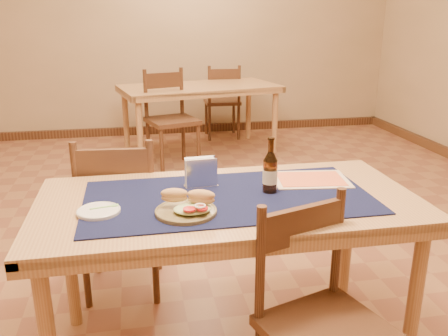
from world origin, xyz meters
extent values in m
cube|color=#8C5D3D|center=(0.00, 0.00, -0.01)|extent=(6.00, 7.00, 0.02)
cube|color=tan|center=(0.00, 3.51, 1.40)|extent=(6.00, 0.02, 2.80)
cylinder|color=#AD8451|center=(0.72, -1.12, 0.35)|extent=(0.06, 0.06, 0.71)
cylinder|color=#AD8451|center=(-0.72, -0.48, 0.35)|extent=(0.06, 0.06, 0.71)
cylinder|color=#AD8451|center=(0.72, -0.48, 0.35)|extent=(0.06, 0.06, 0.71)
cube|color=#AD8451|center=(0.00, -0.80, 0.73)|extent=(1.60, 0.80, 0.04)
cube|color=#0E1336|center=(0.00, -0.80, 0.75)|extent=(1.20, 0.60, 0.01)
cube|color=#4E301C|center=(0.00, 3.47, 0.05)|extent=(6.00, 0.06, 0.10)
cylinder|color=#AD8451|center=(-0.33, 2.02, 0.35)|extent=(0.06, 0.06, 0.71)
cylinder|color=#AD8451|center=(1.16, 2.33, 0.35)|extent=(0.06, 0.06, 0.71)
cylinder|color=#AD8451|center=(-0.47, 2.69, 0.35)|extent=(0.06, 0.06, 0.71)
cylinder|color=#AD8451|center=(1.02, 3.00, 0.35)|extent=(0.06, 0.06, 0.71)
cube|color=#AD8451|center=(0.35, 2.51, 0.73)|extent=(1.81, 1.17, 0.04)
cylinder|color=#4E301C|center=(-0.27, -0.02, 0.23)|extent=(0.04, 0.04, 0.45)
cylinder|color=#4E301C|center=(-0.63, 0.01, 0.23)|extent=(0.04, 0.04, 0.45)
cylinder|color=#4E301C|center=(-0.31, -0.38, 0.23)|extent=(0.04, 0.04, 0.45)
cylinder|color=#4E301C|center=(-0.67, -0.35, 0.23)|extent=(0.04, 0.04, 0.45)
cube|color=#4E301C|center=(-0.47, -0.18, 0.45)|extent=(0.46, 0.46, 0.04)
cube|color=#4E301C|center=(-0.49, -0.37, 0.80)|extent=(0.36, 0.06, 0.14)
cylinder|color=#4E301C|center=(-0.31, -0.39, 0.68)|extent=(0.04, 0.04, 0.46)
cylinder|color=#4E301C|center=(-0.67, -0.36, 0.68)|extent=(0.04, 0.04, 0.46)
cube|color=#4E301C|center=(0.25, -1.34, 0.44)|extent=(0.51, 0.51, 0.04)
cube|color=#4E301C|center=(0.19, -1.17, 0.77)|extent=(0.34, 0.14, 0.14)
cylinder|color=#4E301C|center=(0.03, -1.22, 0.66)|extent=(0.03, 0.03, 0.45)
cylinder|color=#4E301C|center=(0.36, -1.11, 0.66)|extent=(0.03, 0.03, 0.45)
cylinder|color=#4E301C|center=(-0.13, 1.75, 0.24)|extent=(0.04, 0.04, 0.48)
cylinder|color=#4E301C|center=(0.24, 1.86, 0.24)|extent=(0.04, 0.04, 0.48)
cylinder|color=#4E301C|center=(-0.25, 2.12, 0.24)|extent=(0.04, 0.04, 0.48)
cylinder|color=#4E301C|center=(0.12, 2.23, 0.24)|extent=(0.04, 0.04, 0.48)
cube|color=#4E301C|center=(0.00, 1.99, 0.48)|extent=(0.56, 0.56, 0.04)
cube|color=#4E301C|center=(-0.06, 2.19, 0.86)|extent=(0.38, 0.14, 0.15)
cylinder|color=#4E301C|center=(-0.25, 2.13, 0.73)|extent=(0.04, 0.04, 0.49)
cylinder|color=#4E301C|center=(0.12, 2.24, 0.73)|extent=(0.04, 0.04, 0.49)
cylinder|color=#4E301C|center=(0.90, 3.33, 0.23)|extent=(0.04, 0.04, 0.45)
cylinder|color=#4E301C|center=(0.54, 3.34, 0.23)|extent=(0.04, 0.04, 0.45)
cylinder|color=#4E301C|center=(0.89, 2.97, 0.23)|extent=(0.04, 0.04, 0.45)
cylinder|color=#4E301C|center=(0.53, 2.98, 0.23)|extent=(0.04, 0.04, 0.45)
cube|color=#4E301C|center=(0.72, 3.16, 0.45)|extent=(0.44, 0.44, 0.04)
cube|color=#4E301C|center=(0.71, 2.97, 0.80)|extent=(0.36, 0.04, 0.14)
cylinder|color=#4E301C|center=(0.89, 2.96, 0.68)|extent=(0.04, 0.04, 0.46)
cylinder|color=#4E301C|center=(0.53, 2.97, 0.68)|extent=(0.04, 0.04, 0.46)
cylinder|color=brown|center=(-0.20, -0.94, 0.76)|extent=(0.24, 0.24, 0.01)
torus|color=brown|center=(-0.20, -0.94, 0.77)|extent=(0.24, 0.24, 0.01)
ellipsoid|color=#B7CC8C|center=(-0.17, -0.97, 0.78)|extent=(0.15, 0.12, 0.03)
ellipsoid|color=tan|center=(-0.24, -0.90, 0.82)|extent=(0.11, 0.06, 0.06)
ellipsoid|color=tan|center=(-0.14, -0.94, 0.82)|extent=(0.12, 0.08, 0.06)
cylinder|color=red|center=(-0.19, -1.01, 0.80)|extent=(0.05, 0.05, 0.01)
cylinder|color=red|center=(-0.14, -1.01, 0.80)|extent=(0.04, 0.04, 0.01)
torus|color=white|center=(-0.15, -1.00, 0.81)|extent=(0.05, 0.05, 0.01)
cylinder|color=silver|center=(-0.53, -0.87, 0.76)|extent=(0.17, 0.17, 0.01)
torus|color=silver|center=(-0.53, -0.87, 0.77)|extent=(0.17, 0.17, 0.01)
cube|color=#8DD474|center=(-0.52, -0.85, 0.77)|extent=(0.09, 0.03, 0.00)
cube|color=#8DD474|center=(-0.47, -0.84, 0.77)|extent=(0.03, 0.02, 0.00)
cylinder|color=#49250D|center=(0.19, -0.78, 0.83)|extent=(0.06, 0.06, 0.14)
cone|color=#49250D|center=(0.19, -0.78, 0.91)|extent=(0.06, 0.06, 0.04)
cylinder|color=#49250D|center=(0.19, -0.78, 0.96)|extent=(0.02, 0.02, 0.06)
cylinder|color=#49250D|center=(0.19, -0.78, 0.99)|extent=(0.03, 0.03, 0.01)
cylinder|color=beige|center=(0.19, -0.78, 0.83)|extent=(0.06, 0.06, 0.06)
cube|color=silver|center=(-0.10, -0.65, 0.76)|extent=(0.15, 0.06, 0.00)
cube|color=silver|center=(-0.09, -0.68, 0.82)|extent=(0.14, 0.01, 0.13)
cube|color=silver|center=(-0.10, -0.63, 0.82)|extent=(0.14, 0.01, 0.13)
cube|color=white|center=(-0.10, -0.65, 0.82)|extent=(0.14, 0.05, 0.12)
cube|color=#3B71BF|center=(-0.09, -0.67, 0.83)|extent=(0.10, 0.01, 0.04)
cube|color=beige|center=(0.42, -0.67, 0.76)|extent=(0.37, 0.29, 0.00)
cube|color=#E3663A|center=(0.42, -0.67, 0.76)|extent=(0.32, 0.24, 0.00)
camera|label=1|loc=(-0.37, -2.63, 1.49)|focal=38.00mm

